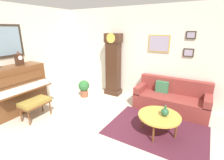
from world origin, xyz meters
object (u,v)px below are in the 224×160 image
(coffee_table, at_px, (159,116))
(green_jug, at_px, (165,112))
(couch, at_px, (171,99))
(mantel_clock, at_px, (19,59))
(grandfather_clock, at_px, (113,66))
(piano_bench, at_px, (35,103))
(potted_plant, at_px, (84,87))
(piano, at_px, (16,89))

(coffee_table, distance_m, green_jug, 0.16)
(couch, relative_size, mantel_clock, 5.00)
(grandfather_clock, bearing_deg, couch, -4.79)
(coffee_table, bearing_deg, piano_bench, -161.56)
(coffee_table, height_order, mantel_clock, mantel_clock)
(coffee_table, xyz_separation_m, potted_plant, (-2.65, 0.72, -0.07))
(couch, height_order, mantel_clock, mantel_clock)
(grandfather_clock, relative_size, coffee_table, 2.31)
(piano, relative_size, mantel_clock, 3.79)
(piano_bench, relative_size, potted_plant, 1.25)
(mantel_clock, bearing_deg, couch, 29.22)
(piano, bearing_deg, couch, 31.71)
(couch, bearing_deg, green_jug, -85.09)
(piano_bench, xyz_separation_m, green_jug, (2.92, 0.96, 0.11))
(couch, bearing_deg, grandfather_clock, 175.21)
(piano, distance_m, green_jug, 3.78)
(grandfather_clock, relative_size, couch, 1.07)
(piano, distance_m, piano_bench, 0.76)
(grandfather_clock, height_order, green_jug, grandfather_clock)
(coffee_table, xyz_separation_m, green_jug, (0.10, 0.02, 0.12))
(coffee_table, bearing_deg, couch, 90.28)
(couch, xyz_separation_m, mantel_clock, (-3.54, -1.98, 1.10))
(potted_plant, bearing_deg, piano_bench, -95.68)
(coffee_table, bearing_deg, piano, -165.28)
(couch, bearing_deg, potted_plant, -168.60)
(grandfather_clock, height_order, potted_plant, grandfather_clock)
(coffee_table, distance_m, mantel_clock, 3.76)
(piano, xyz_separation_m, mantel_clock, (0.00, 0.21, 0.78))
(green_jug, height_order, potted_plant, green_jug)
(piano, bearing_deg, green_jug, 14.66)
(grandfather_clock, distance_m, potted_plant, 1.18)
(piano_bench, height_order, potted_plant, potted_plant)
(piano_bench, bearing_deg, green_jug, 18.23)
(piano, distance_m, couch, 4.18)
(piano, relative_size, green_jug, 6.00)
(green_jug, bearing_deg, mantel_clock, -168.44)
(potted_plant, bearing_deg, green_jug, -14.29)
(piano, height_order, couch, piano)
(piano_bench, height_order, couch, couch)
(piano_bench, distance_m, green_jug, 3.07)
(mantel_clock, bearing_deg, green_jug, 11.56)
(green_jug, bearing_deg, grandfather_clock, 145.67)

